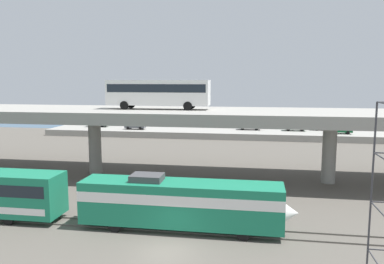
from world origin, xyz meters
name	(u,v)px	position (x,y,z in m)	size (l,w,h in m)	color
ground_plane	(167,252)	(0.00, 0.00, 0.00)	(260.00, 260.00, 0.00)	#565149
rail_strip_near	(177,232)	(0.00, 3.25, 0.06)	(110.00, 0.12, 0.12)	#59544C
rail_strip_far	(181,225)	(0.00, 4.75, 0.06)	(110.00, 0.12, 0.12)	#59544C
train_locomotive	(191,202)	(0.89, 4.00, 2.19)	(16.30, 3.04, 4.18)	#197A56
highway_overpass	(206,117)	(0.00, 20.00, 7.08)	(96.00, 11.93, 7.87)	gray
transit_bus_on_overpass	(158,92)	(-5.75, 20.33, 9.94)	(12.00, 2.68, 3.40)	silver
pier_parking_lot	(228,132)	(0.00, 55.00, 0.61)	(73.59, 12.92, 1.23)	gray
parked_car_0	(135,126)	(-18.85, 52.14, 2.00)	(4.15, 1.89, 1.50)	#515459
parked_car_1	(339,130)	(21.01, 52.11, 2.00)	(4.67, 1.87, 1.50)	#0C4C26
parked_car_2	(250,126)	(4.34, 55.12, 2.00)	(4.50, 1.96, 1.50)	black
parked_car_3	(323,126)	(18.86, 56.85, 2.00)	(4.68, 1.90, 1.50)	#515459
parked_car_4	(97,123)	(-28.20, 54.92, 2.00)	(4.62, 1.93, 1.50)	#0C4C26
parked_car_5	(295,127)	(13.22, 54.99, 2.00)	(4.26, 1.93, 1.50)	#0C4C26
harbor_water	(235,123)	(0.00, 78.00, 0.00)	(140.00, 36.00, 0.01)	#385B7A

